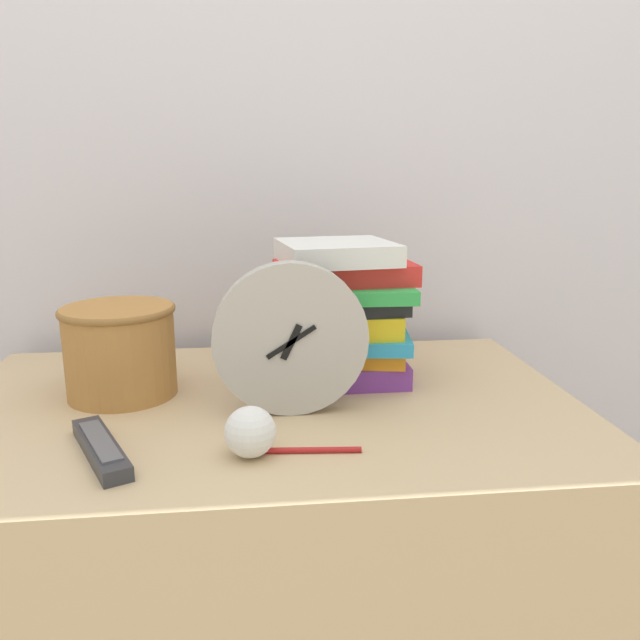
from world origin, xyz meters
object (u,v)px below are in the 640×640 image
object	(u,v)px
crumpled_paper_ball	(250,432)
pen	(307,450)
book_stack	(342,313)
desk_clock	(291,339)
basket	(120,348)
tv_remote	(101,448)

from	to	relation	value
crumpled_paper_ball	pen	world-z (taller)	crumpled_paper_ball
book_stack	pen	size ratio (longest dim) A/B	1.80
book_stack	pen	bearing A→B (deg)	-107.25
desk_clock	book_stack	bearing A→B (deg)	54.53
book_stack	desk_clock	bearing A→B (deg)	-125.47
basket	pen	distance (m)	0.39
basket	tv_remote	bearing A→B (deg)	-86.37
desk_clock	pen	bearing A→B (deg)	-85.42
book_stack	basket	size ratio (longest dim) A/B	1.39
book_stack	tv_remote	bearing A→B (deg)	-144.08
crumpled_paper_ball	tv_remote	bearing A→B (deg)	173.38
desk_clock	pen	world-z (taller)	desk_clock
desk_clock	crumpled_paper_ball	bearing A→B (deg)	-113.89
desk_clock	crumpled_paper_ball	world-z (taller)	desk_clock
pen	desk_clock	bearing A→B (deg)	94.58
book_stack	tv_remote	size ratio (longest dim) A/B	1.40
desk_clock	crumpled_paper_ball	distance (m)	0.18
crumpled_paper_ball	pen	bearing A→B (deg)	-0.05
basket	desk_clock	bearing A→B (deg)	-22.29
book_stack	pen	xyz separation A→B (m)	(-0.09, -0.28, -0.12)
crumpled_paper_ball	pen	distance (m)	0.08
crumpled_paper_ball	desk_clock	bearing A→B (deg)	66.11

